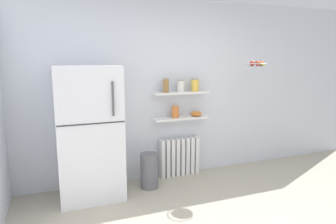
# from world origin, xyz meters

# --- Properties ---
(ground_plane) EXTENTS (7.04, 7.04, 0.00)m
(ground_plane) POSITION_xyz_m (0.00, 0.50, 0.00)
(ground_plane) COLOR #B2A893
(back_wall) EXTENTS (7.04, 0.10, 2.60)m
(back_wall) POSITION_xyz_m (0.00, 2.05, 1.30)
(back_wall) COLOR silver
(back_wall) RESTS_ON ground_plane
(refrigerator) EXTENTS (0.78, 0.68, 1.67)m
(refrigerator) POSITION_xyz_m (-1.23, 1.67, 0.84)
(refrigerator) COLOR silver
(refrigerator) RESTS_ON ground_plane
(radiator) EXTENTS (0.61, 0.12, 0.57)m
(radiator) POSITION_xyz_m (0.10, 1.92, 0.29)
(radiator) COLOR white
(radiator) RESTS_ON ground_plane
(wall_shelf_lower) EXTENTS (0.83, 0.22, 0.02)m
(wall_shelf_lower) POSITION_xyz_m (0.10, 1.89, 0.89)
(wall_shelf_lower) COLOR white
(wall_shelf_upper) EXTENTS (0.83, 0.22, 0.02)m
(wall_shelf_upper) POSITION_xyz_m (0.10, 1.89, 1.27)
(wall_shelf_upper) COLOR white
(storage_jar_0) EXTENTS (0.08, 0.08, 0.21)m
(storage_jar_0) POSITION_xyz_m (-0.13, 1.89, 1.38)
(storage_jar_0) COLOR olive
(storage_jar_0) RESTS_ON wall_shelf_upper
(storage_jar_1) EXTENTS (0.11, 0.11, 0.18)m
(storage_jar_1) POSITION_xyz_m (0.10, 1.89, 1.37)
(storage_jar_1) COLOR silver
(storage_jar_1) RESTS_ON wall_shelf_upper
(storage_jar_2) EXTENTS (0.11, 0.11, 0.19)m
(storage_jar_2) POSITION_xyz_m (0.33, 1.89, 1.37)
(storage_jar_2) COLOR yellow
(storage_jar_2) RESTS_ON wall_shelf_upper
(vase) EXTENTS (0.11, 0.11, 0.17)m
(vase) POSITION_xyz_m (0.02, 1.89, 0.99)
(vase) COLOR #CC7033
(vase) RESTS_ON wall_shelf_lower
(shelf_bowl) EXTENTS (0.16, 0.16, 0.07)m
(shelf_bowl) POSITION_xyz_m (0.36, 1.89, 0.94)
(shelf_bowl) COLOR orange
(shelf_bowl) RESTS_ON wall_shelf_lower
(trash_bin) EXTENTS (0.24, 0.24, 0.49)m
(trash_bin) POSITION_xyz_m (-0.46, 1.64, 0.24)
(trash_bin) COLOR slate
(trash_bin) RESTS_ON ground_plane
(hanging_fruit_basket) EXTENTS (0.30, 0.30, 0.09)m
(hanging_fruit_basket) POSITION_xyz_m (1.12, 1.50, 1.68)
(hanging_fruit_basket) COLOR #B2B2B7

